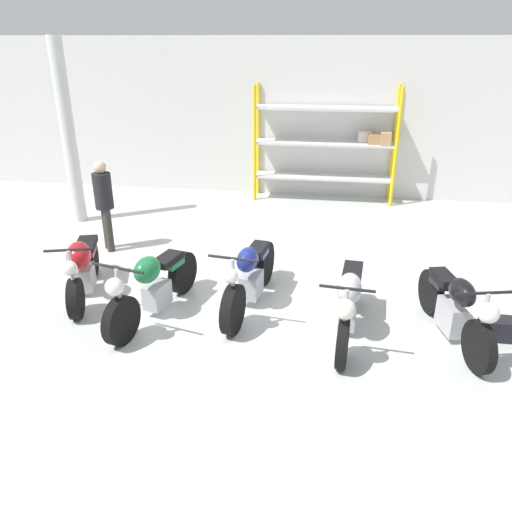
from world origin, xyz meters
TOP-DOWN VIEW (x-y plane):
  - ground_plane at (0.00, 0.00)m, footprint 30.00×30.00m
  - back_wall at (0.00, 5.94)m, footprint 30.00×0.08m
  - shelving_rack at (0.94, 5.58)m, footprint 3.23×0.63m
  - support_pillar at (-4.21, 3.29)m, footprint 0.28×0.28m
  - motorcycle_red at (-2.55, 0.17)m, footprint 0.83×1.88m
  - motorcycle_green at (-1.31, -0.28)m, footprint 0.85×2.11m
  - motorcycle_blue at (-0.06, 0.22)m, footprint 0.66×2.18m
  - motorcycle_silver at (1.30, -0.35)m, footprint 0.62×2.05m
  - motorcycle_black at (2.62, -0.27)m, footprint 0.79×1.95m
  - person_browsing at (-2.93, 1.88)m, footprint 0.45×0.45m
  - toolbox at (3.21, -0.15)m, footprint 0.44×0.26m

SIDE VIEW (x-z plane):
  - ground_plane at x=0.00m, z-range 0.00..0.00m
  - toolbox at x=3.21m, z-range 0.00..0.28m
  - motorcycle_blue at x=-0.06m, z-range -0.07..0.98m
  - motorcycle_red at x=-2.55m, z-range -0.05..0.96m
  - motorcycle_black at x=2.62m, z-range -0.04..0.96m
  - motorcycle_green at x=-1.31m, z-range -0.05..0.99m
  - motorcycle_silver at x=1.30m, z-range -0.02..0.98m
  - person_browsing at x=-2.93m, z-range 0.14..1.77m
  - shelving_rack at x=0.94m, z-range 0.04..2.65m
  - back_wall at x=0.00m, z-range 0.00..3.60m
  - support_pillar at x=-4.21m, z-range 0.00..3.60m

